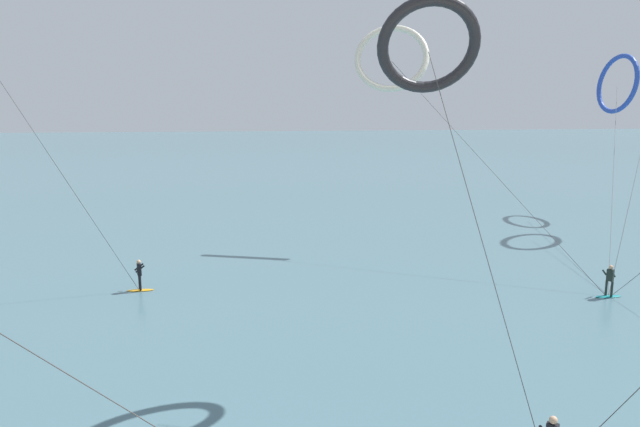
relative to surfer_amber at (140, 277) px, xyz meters
name	(u,v)px	position (x,y,z in m)	size (l,w,h in m)	color
sea_water	(256,158)	(8.35, 75.28, -0.78)	(400.00, 200.00, 0.08)	#476B75
surfer_amber	(140,277)	(0.00, 0.00, 0.00)	(1.40, 0.65, 1.70)	orange
surfer_teal	(609,283)	(24.10, -4.30, 0.00)	(1.40, 0.72, 1.70)	teal
kite_charcoal	(429,46)	(11.99, -10.83, 11.05)	(3.81, 8.28, 13.55)	black
kite_cobalt	(617,84)	(38.34, 17.81, 10.70)	(14.93, 24.77, 14.14)	#2647B7
kite_ivory	(392,58)	(15.91, 9.52, 12.11)	(11.07, 15.96, 15.33)	silver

